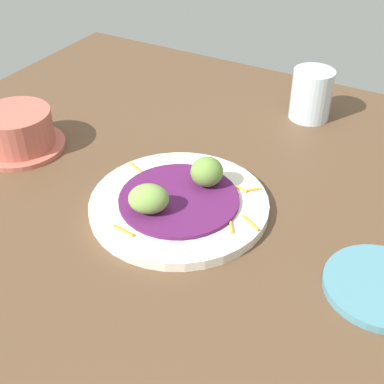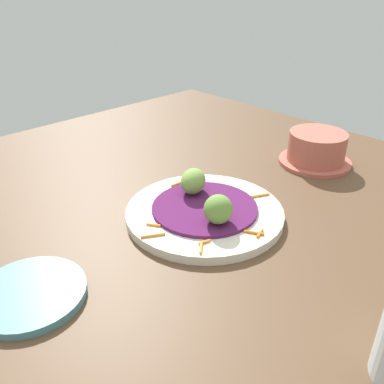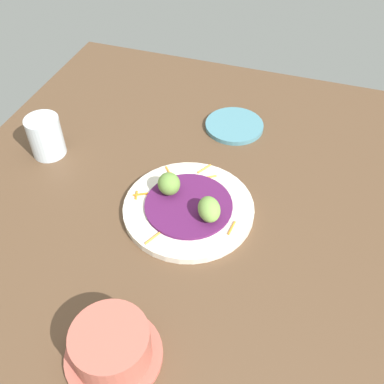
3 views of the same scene
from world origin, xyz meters
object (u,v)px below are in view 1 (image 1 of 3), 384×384
Objects in this scene: guac_scoop_center at (149,199)px; side_plate_small at (381,286)px; water_glass at (311,94)px; main_plate at (179,205)px; guac_scoop_left at (207,172)px; terracotta_bowl at (18,132)px.

guac_scoop_center is 0.40× the size of side_plate_small.
side_plate_small is 42.57cm from water_glass.
main_plate is 6.09cm from guac_scoop_left.
guac_scoop_center is 29.75cm from terracotta_bowl.
side_plate_small is 59.80cm from terracotta_bowl.
main_plate is 1.74× the size of terracotta_bowl.
terracotta_bowl is (29.17, -5.76, -0.94)cm from guac_scoop_center.
main_plate is 35.61cm from water_glass.
guac_scoop_left is 30.52cm from water_glass.
terracotta_bowl is at bearing -2.71° from side_plate_small.
side_plate_small is at bearing 176.64° from main_plate.
side_plate_small is (-28.60, 1.68, -0.18)cm from main_plate.
guac_scoop_center is 40.33cm from water_glass.
main_plate is at bearing -112.43° from guac_scoop_center.
water_glass is at bearing -101.23° from main_plate.
guac_scoop_left reaches higher than guac_scoop_center.
guac_scoop_left is at bearing 80.60° from water_glass.
guac_scoop_center is at bearing 168.82° from terracotta_bowl.
water_glass reaches higher than side_plate_small.
guac_scoop_left is 0.86× the size of guac_scoop_center.
terracotta_bowl reaches higher than guac_scoop_center.
side_plate_small is at bearing 166.71° from guac_scoop_left.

